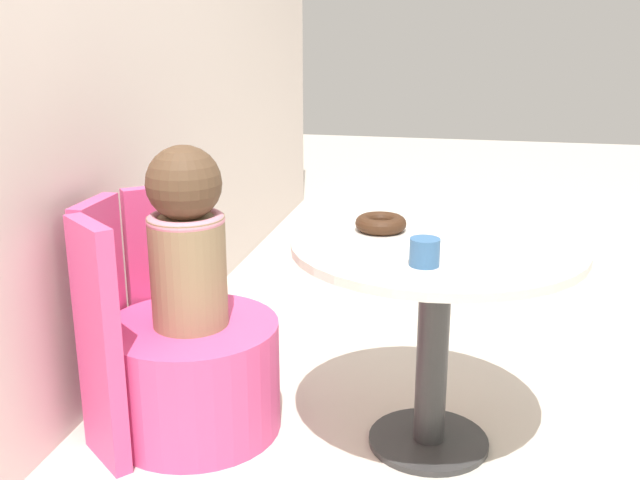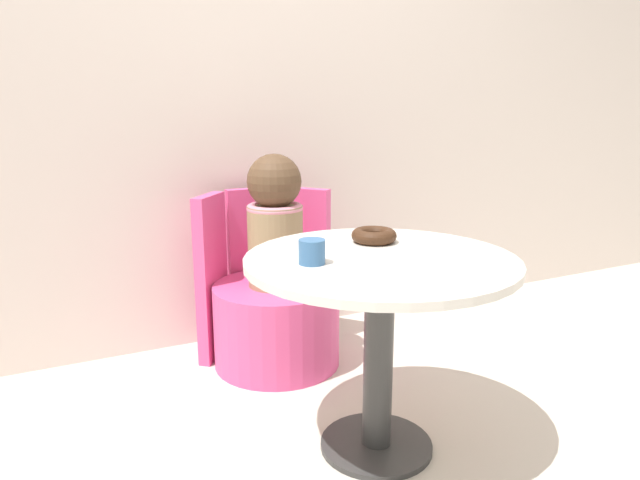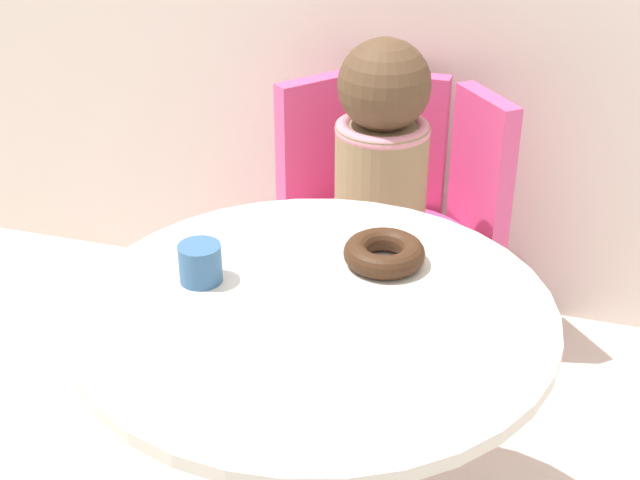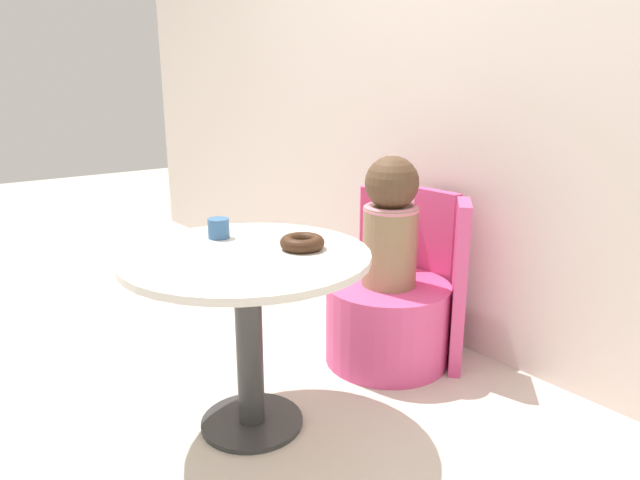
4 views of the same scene
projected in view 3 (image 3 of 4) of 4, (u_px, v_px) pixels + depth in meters
The scene contains 6 objects.
round_table at pixel (316, 370), 1.56m from camera, with size 0.81×0.81×0.63m.
tub_chair at pixel (376, 306), 2.33m from camera, with size 0.53×0.53×0.35m.
booth_backrest at pixel (397, 207), 2.42m from camera, with size 0.62×0.23×0.71m.
child_figure at pixel (382, 149), 2.11m from camera, with size 0.23×0.23×0.54m.
donut at pixel (384, 253), 1.60m from camera, with size 0.15×0.15×0.04m.
cup at pixel (200, 263), 1.55m from camera, with size 0.08×0.08×0.07m.
Camera 3 is at (0.40, -1.18, 1.45)m, focal length 50.00 mm.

